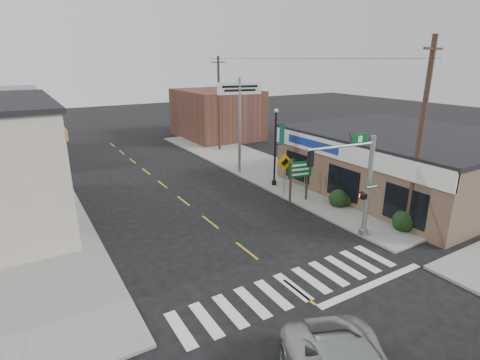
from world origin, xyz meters
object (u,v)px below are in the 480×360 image
guide_sign (300,174)px  utility_pole_far (219,103)px  fire_hydrant (340,200)px  utility_pole_near (420,138)px  lamp_post (276,142)px  dance_center_sign (239,103)px  traffic_signal_pole (361,177)px  bare_tree (363,139)px

guide_sign → utility_pole_far: 16.33m
fire_hydrant → utility_pole_near: size_ratio=0.07×
fire_hydrant → utility_pole_far: bearing=87.1°
lamp_post → dance_center_sign: dance_center_sign is taller
guide_sign → dance_center_sign: size_ratio=0.39×
fire_hydrant → dance_center_sign: bearing=99.0°
traffic_signal_pole → fire_hydrant: traffic_signal_pole is taller
traffic_signal_pole → lamp_post: lamp_post is taller
utility_pole_far → bare_tree: bearing=-95.8°
fire_hydrant → utility_pole_near: (0.49, -4.50, 4.76)m
dance_center_sign → guide_sign: bearing=-78.5°
guide_sign → dance_center_sign: 8.67m
bare_tree → utility_pole_near: 4.49m
utility_pole_near → fire_hydrant: bearing=88.7°
utility_pole_far → fire_hydrant: bearing=-100.2°
traffic_signal_pole → utility_pole_far: bearing=87.1°
lamp_post → dance_center_sign: size_ratio=0.74×
guide_sign → utility_pole_far: bearing=90.6°
fire_hydrant → dance_center_sign: (-1.55, 9.77, 5.25)m
fire_hydrant → bare_tree: size_ratio=0.13×
lamp_post → utility_pole_near: (1.51, -10.06, 1.89)m
fire_hydrant → dance_center_sign: 11.19m
lamp_post → bare_tree: 6.30m
traffic_signal_pole → utility_pole_near: size_ratio=0.55×
guide_sign → utility_pole_near: 7.56m
traffic_signal_pole → dance_center_sign: dance_center_sign is taller
traffic_signal_pole → bare_tree: traffic_signal_pole is taller
utility_pole_far → dance_center_sign: bearing=-114.2°
guide_sign → fire_hydrant: bearing=-38.0°
lamp_post → bare_tree: size_ratio=1.05×
dance_center_sign → utility_pole_far: 8.45m
lamp_post → utility_pole_near: bearing=-106.1°
traffic_signal_pole → utility_pole_near: bearing=-10.9°
fire_hydrant → utility_pole_near: bearing=-83.8°
fire_hydrant → bare_tree: 4.06m
dance_center_sign → utility_pole_far: utility_pole_far is taller
bare_tree → utility_pole_far: utility_pole_far is taller
guide_sign → dance_center_sign: dance_center_sign is taller
guide_sign → lamp_post: 3.93m
traffic_signal_pole → utility_pole_far: size_ratio=0.59×
traffic_signal_pole → dance_center_sign: size_ratio=0.72×
lamp_post → utility_pole_far: utility_pole_far is taller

